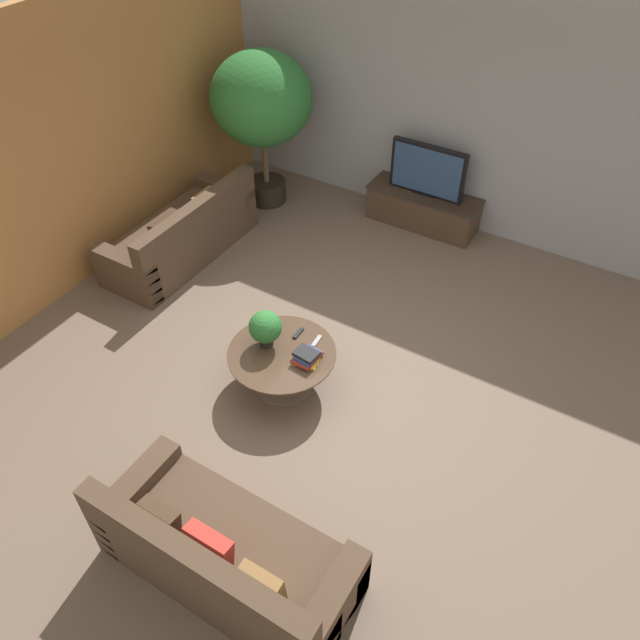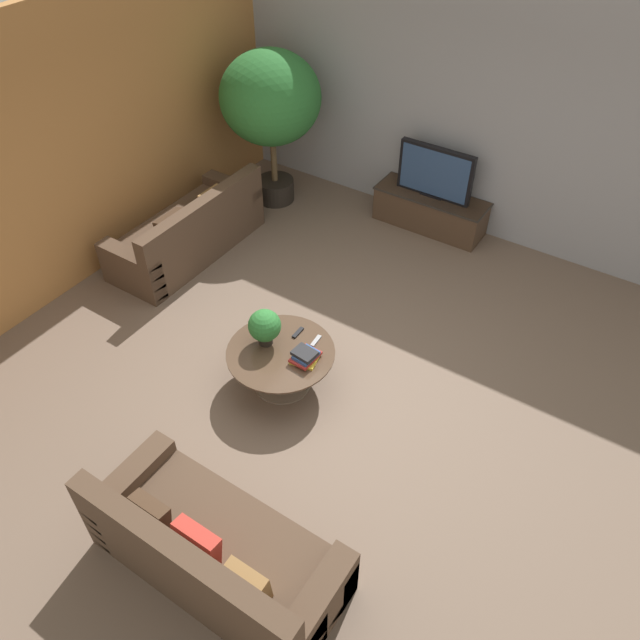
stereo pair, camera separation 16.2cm
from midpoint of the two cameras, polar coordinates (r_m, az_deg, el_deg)
ground_plane at (r=6.34m, az=1.14°, el=-4.74°), size 24.00×24.00×0.00m
back_wall_stone at (r=7.93m, az=14.70°, el=17.81°), size 7.40×0.12×3.00m
side_wall_left at (r=7.44m, az=-20.26°, el=14.85°), size 0.12×7.40×3.00m
media_console at (r=8.34m, az=10.59°, el=9.83°), size 1.46×0.50×0.47m
television at (r=8.06m, az=11.09°, el=13.08°), size 0.98×0.13×0.66m
coffee_table at (r=6.02m, az=-2.81°, el=-3.79°), size 1.04×1.04×0.44m
couch_by_wall at (r=7.85m, az=-11.31°, el=7.80°), size 0.84×2.03×0.84m
couch_near_entry at (r=4.96m, az=-8.74°, el=-20.25°), size 1.94×0.84×0.84m
potted_palm_tall at (r=8.26m, az=-3.95°, el=19.28°), size 1.28×1.28×2.03m
potted_plant_tabletop at (r=5.86m, az=-4.30°, el=-0.58°), size 0.31×0.31×0.38m
book_stack at (r=5.79m, az=-0.56°, el=-3.33°), size 0.28×0.28×0.12m
remote_black at (r=6.08m, az=-1.27°, el=-1.17°), size 0.04×0.16×0.02m
remote_silver at (r=6.00m, az=0.40°, el=-1.93°), size 0.05×0.16×0.02m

